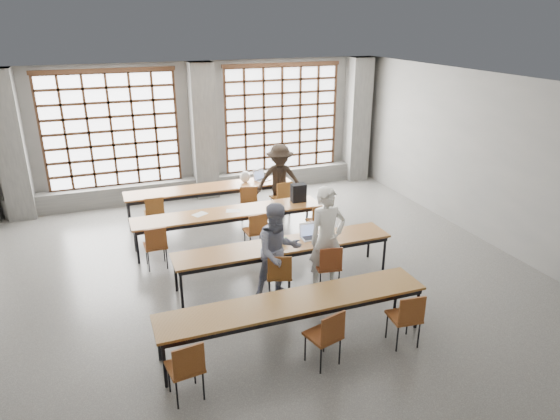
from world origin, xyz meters
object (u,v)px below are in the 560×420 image
object	(u,v)px
chair_mid_left	(156,243)
desk_row_b	(229,214)
chair_near_right	(407,315)
desk_row_a	(210,189)
laptop_front	(310,234)
chair_near_left	(186,365)
red_pouch	(185,364)
student_female	(278,252)
backpack	(299,193)
student_back	(280,180)
chair_mid_right	(319,219)
plastic_bag	(245,177)
desk_row_c	(284,247)
green_box	(280,240)
phone	(296,244)
mouse	(333,236)
chair_mid_centre	(256,228)
laptop_back	(261,177)
chair_back_right	(282,195)
desk_row_d	(295,304)
chair_front_left	(279,272)
chair_back_left	(155,211)
student_male	(327,239)
chair_front_right	(329,263)
chair_back_mid	(249,199)
chair_near_mid	(327,333)

from	to	relation	value
chair_mid_left	desk_row_b	bearing A→B (deg)	21.48
chair_near_right	desk_row_a	bearing A→B (deg)	103.63
chair_mid_left	laptop_front	distance (m)	2.93
chair_near_left	red_pouch	distance (m)	0.09
student_female	backpack	distance (m)	2.81
chair_near_right	student_back	bearing A→B (deg)	88.73
chair_mid_right	plastic_bag	distance (m)	2.59
desk_row_c	green_box	distance (m)	0.15
desk_row_c	phone	world-z (taller)	phone
desk_row_a	mouse	size ratio (longest dim) A/B	40.82
chair_mid_centre	laptop_back	size ratio (longest dim) A/B	1.92
chair_mid_right	mouse	size ratio (longest dim) A/B	8.98
student_back	green_box	bearing A→B (deg)	-97.10
desk_row_c	chair_mid_right	world-z (taller)	chair_mid_right
backpack	chair_near_left	bearing A→B (deg)	-124.80
chair_back_right	chair_mid_centre	bearing A→B (deg)	-124.93
student_female	red_pouch	bearing A→B (deg)	-138.56
student_female	chair_mid_right	bearing A→B (deg)	45.66
red_pouch	student_back	bearing A→B (deg)	58.97
chair_mid_left	chair_mid_right	world-z (taller)	same
desk_row_a	red_pouch	world-z (taller)	desk_row_a
desk_row_d	backpack	distance (m)	4.13
desk_row_a	chair_mid_left	bearing A→B (deg)	-124.16
student_female	backpack	bearing A→B (deg)	57.90
chair_front_left	chair_near_right	size ratio (longest dim) A/B	1.00
chair_back_left	green_box	size ratio (longest dim) A/B	3.52
desk_row_d	mouse	xyz separation A→B (m)	(1.49, 1.82, 0.08)
student_male	desk_row_a	bearing A→B (deg)	100.89
chair_near_right	chair_mid_centre	bearing A→B (deg)	105.97
green_box	student_male	bearing A→B (deg)	-41.74
desk_row_d	phone	xyz separation A→B (m)	(0.72, 1.74, 0.07)
chair_back_right	red_pouch	world-z (taller)	chair_back_right
phone	chair_near_left	bearing A→B (deg)	-135.53
chair_front_right	chair_near_right	distance (m)	1.87
chair_back_mid	chair_mid_left	xyz separation A→B (m)	(-2.37, -1.73, 0.00)
chair_back_right	backpack	bearing A→B (deg)	-90.40
desk_row_a	laptop_front	bearing A→B (deg)	-72.97
green_box	phone	distance (m)	0.29
chair_back_mid	chair_front_left	size ratio (longest dim) A/B	1.00
chair_near_right	student_female	bearing A→B (deg)	122.51
desk_row_a	chair_mid_centre	bearing A→B (deg)	-80.19
phone	laptop_front	bearing A→B (deg)	29.40
desk_row_b	chair_mid_right	world-z (taller)	chair_mid_right
desk_row_d	chair_mid_left	distance (m)	3.49
chair_mid_left	chair_near_mid	size ratio (longest dim) A/B	1.00
chair_back_left	chair_front_right	xyz separation A→B (m)	(2.51, -3.62, 0.00)
chair_back_right	student_female	distance (m)	3.78
laptop_back	chair_front_right	bearing A→B (deg)	-92.77
chair_back_left	chair_back_right	bearing A→B (deg)	0.01
desk_row_a	chair_back_left	xyz separation A→B (m)	(-1.40, -0.63, -0.13)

